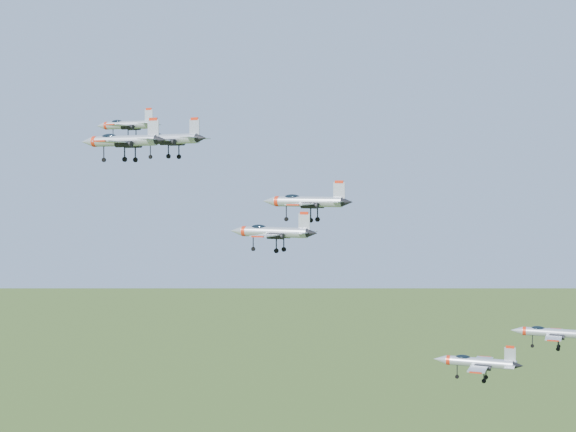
# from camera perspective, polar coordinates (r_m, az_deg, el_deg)

# --- Properties ---
(jet_lead) EXTENTS (12.27, 10.32, 3.29)m
(jet_lead) POSITION_cam_1_polar(r_m,az_deg,el_deg) (135.83, -11.44, 6.38)
(jet_lead) COLOR #A9AFB6
(jet_left_high) EXTENTS (13.04, 11.09, 3.55)m
(jet_left_high) POSITION_cam_1_polar(r_m,az_deg,el_deg) (113.72, -8.64, 5.44)
(jet_left_high) COLOR #A9AFB6
(jet_right_high) EXTENTS (12.12, 10.18, 3.25)m
(jet_right_high) POSITION_cam_1_polar(r_m,az_deg,el_deg) (97.55, -11.74, 5.27)
(jet_right_high) COLOR #A9AFB6
(jet_left_low) EXTENTS (13.82, 11.63, 3.71)m
(jet_left_low) POSITION_cam_1_polar(r_m,az_deg,el_deg) (112.99, 1.26, 1.05)
(jet_left_low) COLOR #A9AFB6
(jet_right_low) EXTENTS (11.55, 9.73, 3.11)m
(jet_right_low) POSITION_cam_1_polar(r_m,az_deg,el_deg) (95.74, -1.16, -1.12)
(jet_right_low) COLOR #A9AFB6
(jet_trail) EXTENTS (11.16, 9.32, 2.98)m
(jet_trail) POSITION_cam_1_polar(r_m,az_deg,el_deg) (104.94, 13.26, -10.07)
(jet_trail) COLOR #A9AFB6
(jet_extra) EXTENTS (11.27, 9.40, 3.01)m
(jet_extra) POSITION_cam_1_polar(r_m,az_deg,el_deg) (119.81, 18.17, -7.87)
(jet_extra) COLOR #A9AFB6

